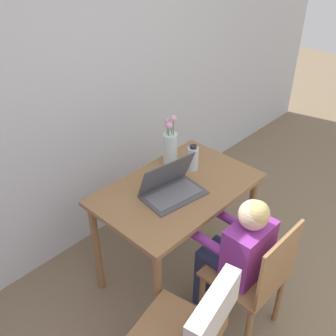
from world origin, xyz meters
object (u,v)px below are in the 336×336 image
object	(u,v)px
person_seated	(239,247)
laptop	(171,186)
flower_vase	(170,146)
chair_occupied	(254,278)
water_bottle	(193,158)
chair_spare	(197,328)

from	to	relation	value
person_seated	laptop	xyz separation A→B (m)	(-0.04, 0.50, 0.20)
flower_vase	chair_occupied	bearing A→B (deg)	-103.80
chair_occupied	flower_vase	bearing A→B (deg)	-103.29
water_bottle	chair_occupied	bearing A→B (deg)	-110.37
laptop	chair_occupied	bearing A→B (deg)	-77.91
person_seated	laptop	distance (m)	0.54
chair_occupied	person_seated	world-z (taller)	person_seated
person_seated	water_bottle	bearing A→B (deg)	-113.64
chair_spare	chair_occupied	bearing A→B (deg)	171.41
laptop	water_bottle	distance (m)	0.31
chair_occupied	person_seated	distance (m)	0.20
chair_spare	person_seated	bearing A→B (deg)	-176.09
laptop	water_bottle	bearing A→B (deg)	23.71
laptop	flower_vase	distance (m)	0.36
chair_occupied	water_bottle	distance (m)	0.85
chair_spare	person_seated	size ratio (longest dim) A/B	0.88
person_seated	water_bottle	world-z (taller)	person_seated
chair_spare	person_seated	world-z (taller)	person_seated
chair_spare	laptop	size ratio (longest dim) A/B	2.12
chair_spare	water_bottle	bearing A→B (deg)	-149.30
chair_spare	person_seated	xyz separation A→B (m)	(0.55, 0.15, 0.03)
chair_occupied	laptop	distance (m)	0.72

